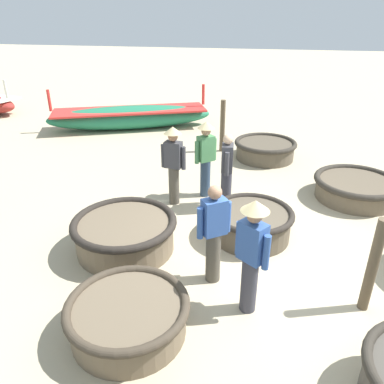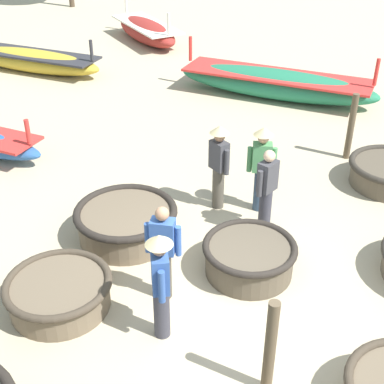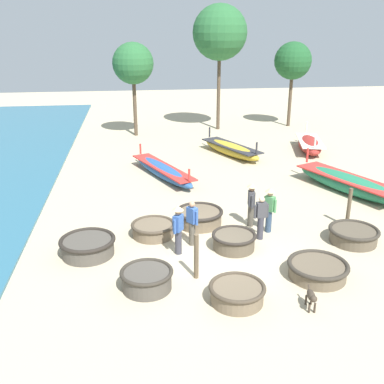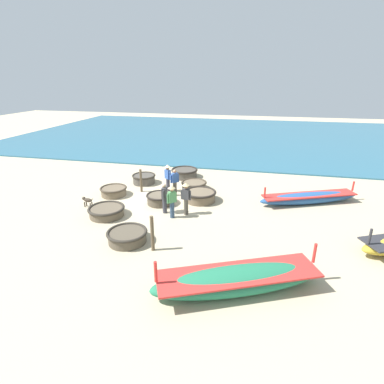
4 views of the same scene
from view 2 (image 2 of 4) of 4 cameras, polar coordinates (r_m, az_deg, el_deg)
ground_plane at (r=8.12m, az=3.98°, el=-11.47°), size 80.00×80.00×0.00m
coracle_front_right at (r=9.24m, az=-7.03°, el=-3.15°), size 1.77×1.77×0.59m
coracle_center at (r=8.07m, az=-14.00°, el=-10.30°), size 1.56×1.56×0.49m
coracle_nearest at (r=8.47m, az=6.12°, el=-6.89°), size 1.48×1.48×0.55m
long_boat_red_hull at (r=20.71m, az=-4.87°, el=16.78°), size 2.16×4.20×1.40m
long_boat_blue_hull at (r=15.34m, az=8.92°, el=11.39°), size 3.44×5.69×1.43m
long_boat_white_hull at (r=18.05m, az=-16.60°, el=13.33°), size 2.99×4.82×1.22m
fisherman_standing_left at (r=9.17m, az=7.97°, el=0.30°), size 0.53×0.25×1.57m
fisherman_with_hat at (r=9.70m, az=7.42°, el=3.00°), size 0.39×0.41×1.67m
fisherman_by_coracle at (r=7.66m, az=-3.07°, el=-6.30°), size 0.38×0.44×1.57m
fisherman_standing_right at (r=9.70m, az=2.88°, el=3.23°), size 0.36×0.53×1.67m
fisherman_crouching at (r=6.98m, az=-3.38°, el=-9.37°), size 0.38×0.45×1.67m
mooring_post_shoreline at (r=6.56m, az=8.33°, el=-16.12°), size 0.14×0.14×1.40m
mooring_post_mid_beach at (r=12.09m, az=16.60°, el=6.68°), size 0.14×0.14×1.49m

